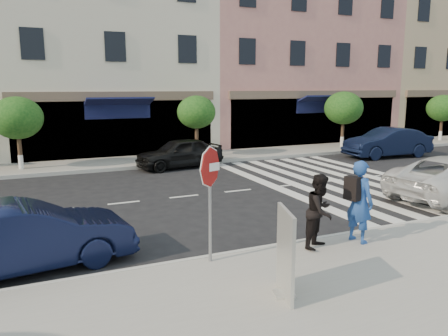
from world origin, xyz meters
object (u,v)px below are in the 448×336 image
(photographer, at_px, (359,201))
(car_near_mid, at_px, (25,237))
(walker, at_px, (320,211))
(car_far_right, at_px, (388,143))
(poster_board, at_px, (286,255))
(car_far_mid, at_px, (180,153))
(stop_sign, at_px, (210,178))

(photographer, relative_size, car_near_mid, 0.44)
(walker, distance_m, car_near_mid, 6.08)
(photographer, relative_size, car_far_right, 0.41)
(poster_board, height_order, car_far_right, poster_board)
(poster_board, distance_m, car_far_right, 17.29)
(photographer, xyz_separation_m, car_far_right, (10.25, 9.65, -0.32))
(photographer, height_order, car_far_mid, photographer)
(walker, distance_m, poster_board, 2.49)
(car_far_mid, bearing_deg, stop_sign, -23.03)
(stop_sign, relative_size, walker, 1.44)
(poster_board, relative_size, car_far_mid, 0.38)
(walker, height_order, car_far_mid, walker)
(walker, bearing_deg, stop_sign, 144.05)
(car_far_right, bearing_deg, car_far_mid, -94.15)
(walker, height_order, poster_board, walker)
(poster_board, bearing_deg, car_far_mid, 96.84)
(photographer, relative_size, walker, 1.14)
(photographer, distance_m, car_far_right, 14.08)
(photographer, distance_m, car_near_mid, 7.08)
(stop_sign, xyz_separation_m, photographer, (3.49, -0.28, -0.78))
(stop_sign, xyz_separation_m, walker, (2.47, -0.23, -0.90))
(car_far_mid, bearing_deg, photographer, -5.09)
(stop_sign, height_order, car_far_right, stop_sign)
(car_far_right, bearing_deg, stop_sign, -51.94)
(car_near_mid, bearing_deg, walker, -113.48)
(stop_sign, bearing_deg, poster_board, -91.41)
(car_far_right, bearing_deg, poster_board, -45.73)
(walker, xyz_separation_m, car_near_mid, (-5.85, 1.64, -0.27))
(photographer, bearing_deg, stop_sign, 74.00)
(stop_sign, height_order, car_near_mid, stop_sign)
(stop_sign, relative_size, car_far_right, 0.51)
(walker, relative_size, poster_board, 1.09)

